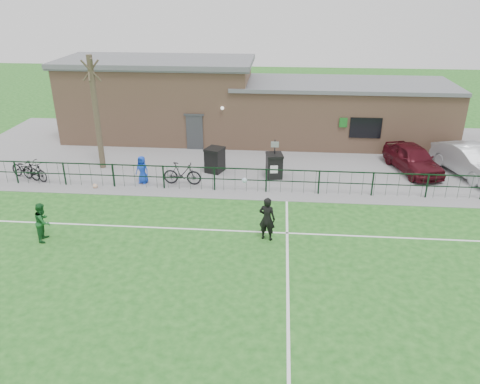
# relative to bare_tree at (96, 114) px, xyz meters

# --- Properties ---
(ground) EXTENTS (90.00, 90.00, 0.00)m
(ground) POSITION_rel_bare_tree_xyz_m (8.00, -10.50, -3.00)
(ground) COLOR #1C5719
(ground) RESTS_ON ground
(paving_strip) EXTENTS (34.00, 13.00, 0.02)m
(paving_strip) POSITION_rel_bare_tree_xyz_m (8.00, 3.00, -2.99)
(paving_strip) COLOR slate
(paving_strip) RESTS_ON ground
(pitch_line_touch) EXTENTS (28.00, 0.10, 0.01)m
(pitch_line_touch) POSITION_rel_bare_tree_xyz_m (8.00, -2.70, -3.00)
(pitch_line_touch) COLOR white
(pitch_line_touch) RESTS_ON ground
(pitch_line_mid) EXTENTS (28.00, 0.10, 0.01)m
(pitch_line_mid) POSITION_rel_bare_tree_xyz_m (8.00, -6.50, -3.00)
(pitch_line_mid) COLOR white
(pitch_line_mid) RESTS_ON ground
(pitch_line_perp) EXTENTS (0.10, 16.00, 0.01)m
(pitch_line_perp) POSITION_rel_bare_tree_xyz_m (10.00, -10.50, -3.00)
(pitch_line_perp) COLOR white
(pitch_line_perp) RESTS_ON ground
(perimeter_fence) EXTENTS (28.00, 0.10, 1.20)m
(perimeter_fence) POSITION_rel_bare_tree_xyz_m (8.00, -2.50, -2.40)
(perimeter_fence) COLOR black
(perimeter_fence) RESTS_ON ground
(bare_tree) EXTENTS (0.30, 0.30, 6.00)m
(bare_tree) POSITION_rel_bare_tree_xyz_m (0.00, 0.00, 0.00)
(bare_tree) COLOR #433728
(bare_tree) RESTS_ON ground
(wheelie_bin_left) EXTENTS (1.07, 1.14, 1.23)m
(wheelie_bin_left) POSITION_rel_bare_tree_xyz_m (6.19, -0.07, -2.37)
(wheelie_bin_left) COLOR black
(wheelie_bin_left) RESTS_ON paving_strip
(wheelie_bin_right) EXTENTS (0.92, 1.00, 1.18)m
(wheelie_bin_right) POSITION_rel_bare_tree_xyz_m (9.34, -0.57, -2.39)
(wheelie_bin_right) COLOR black
(wheelie_bin_right) RESTS_ON paving_strip
(sign_post) EXTENTS (0.08, 0.08, 2.00)m
(sign_post) POSITION_rel_bare_tree_xyz_m (9.35, -0.53, -1.98)
(sign_post) COLOR black
(sign_post) RESTS_ON paving_strip
(car_maroon) EXTENTS (2.77, 4.54, 1.44)m
(car_maroon) POSITION_rel_bare_tree_xyz_m (16.66, 0.87, -2.26)
(car_maroon) COLOR #410B14
(car_maroon) RESTS_ON paving_strip
(car_silver) EXTENTS (3.04, 5.04, 1.57)m
(car_silver) POSITION_rel_bare_tree_xyz_m (19.49, 0.57, -2.20)
(car_silver) COLOR #A5A8AD
(car_silver) RESTS_ON paving_strip
(bicycle_a) EXTENTS (2.13, 1.41, 1.06)m
(bicycle_a) POSITION_rel_bare_tree_xyz_m (-3.35, -1.87, -2.45)
(bicycle_a) COLOR black
(bicycle_a) RESTS_ON paving_strip
(bicycle_b) EXTENTS (1.77, 1.08, 1.03)m
(bicycle_b) POSITION_rel_bare_tree_xyz_m (-2.76, -2.11, -2.47)
(bicycle_b) COLOR black
(bicycle_b) RESTS_ON paving_strip
(bicycle_d) EXTENTS (1.93, 0.61, 1.15)m
(bicycle_d) POSITION_rel_bare_tree_xyz_m (4.81, -1.94, -2.40)
(bicycle_d) COLOR black
(bicycle_d) RESTS_ON paving_strip
(spectator_child) EXTENTS (0.78, 0.61, 1.41)m
(spectator_child) POSITION_rel_bare_tree_xyz_m (2.79, -1.92, -2.28)
(spectator_child) COLOR #143BBF
(spectator_child) RESTS_ON paving_strip
(goalkeeper_kick) EXTENTS (1.55, 2.88, 1.79)m
(goalkeeper_kick) POSITION_rel_bare_tree_xyz_m (9.16, -6.99, -2.09)
(goalkeeper_kick) COLOR black
(goalkeeper_kick) RESTS_ON ground
(outfield_player) EXTENTS (0.68, 0.83, 1.56)m
(outfield_player) POSITION_rel_bare_tree_xyz_m (0.52, -7.80, -2.22)
(outfield_player) COLOR #185423
(outfield_player) RESTS_ON ground
(ball_ground) EXTENTS (0.24, 0.24, 0.24)m
(ball_ground) POSITION_rel_bare_tree_xyz_m (0.61, -2.76, -2.88)
(ball_ground) COLOR silver
(ball_ground) RESTS_ON ground
(clubhouse) EXTENTS (24.25, 5.40, 4.96)m
(clubhouse) POSITION_rel_bare_tree_xyz_m (7.12, 6.00, -0.78)
(clubhouse) COLOR #A77A5D
(clubhouse) RESTS_ON ground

